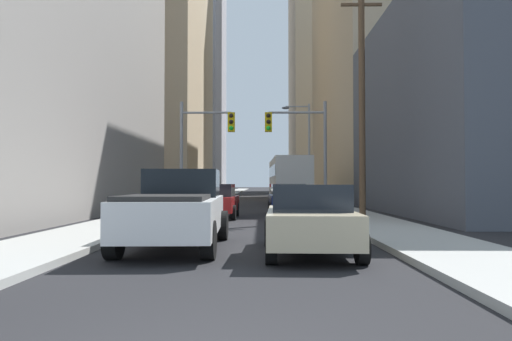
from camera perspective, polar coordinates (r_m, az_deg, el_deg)
The scene contains 15 objects.
sidewalk_left at distance 54.12m, azimuth -4.68°, elevation -3.09°, with size 2.60×160.00×0.15m, color #9E9E99.
sidewalk_right at distance 54.03m, azimuth 5.10°, elevation -3.09°, with size 2.60×160.00×0.15m, color #9E9E99.
city_bus at distance 37.14m, azimuth 3.83°, elevation -0.95°, with size 2.75×11.55×3.40m.
pickup_truck_white at distance 11.83m, azimuth -9.27°, elevation -4.49°, with size 2.21×5.47×1.90m.
sedan_beige at distance 10.62m, azimuth 6.33°, elevation -5.71°, with size 1.95×4.26×1.52m.
sedan_red at distance 21.67m, azimuth -4.78°, elevation -3.58°, with size 1.95×4.25×1.52m.
sedan_navy at distance 24.16m, azimuth 3.77°, elevation -3.37°, with size 1.95×4.24×1.52m.
traffic_signal_near_left at distance 26.43m, azimuth -6.13°, elevation 3.81°, with size 2.99×0.44×6.00m.
traffic_signal_near_right at distance 26.32m, azimuth 5.11°, elevation 3.86°, with size 3.35×0.44×6.00m.
utility_pole_right at distance 21.97m, azimuth 12.37°, elevation 9.39°, with size 2.20×0.28×10.83m.
street_lamp_right at distance 36.25m, azimuth 5.79°, elevation 3.15°, with size 2.12×0.32×7.50m.
building_left_mid_office at distance 58.98m, azimuth -13.91°, elevation 12.91°, with size 15.36×22.63×32.43m, color tan.
building_left_far_tower at distance 99.13m, azimuth -9.69°, elevation 19.20°, with size 18.44×24.32×73.25m, color #93939E.
building_right_mid_block at distance 52.57m, azimuth 19.75°, elevation 11.43°, with size 20.59×27.88×26.52m, color tan.
building_right_far_highrise at distance 97.45m, azimuth 9.44°, elevation 16.59°, with size 17.08×21.61×63.67m, color tan.
Camera 1 is at (0.48, -3.86, 1.54)m, focal length 33.92 mm.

